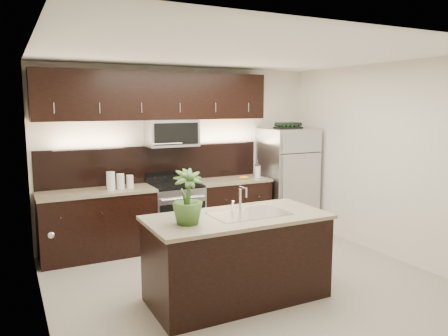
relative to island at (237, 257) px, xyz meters
The scene contains 12 objects.
ground 0.70m from the island, 51.67° to the left, with size 4.50×4.50×0.00m, color gray.
room_walls 1.29m from the island, 60.39° to the left, with size 4.52×4.02×2.71m.
counter_run 2.10m from the island, 93.73° to the left, with size 3.51×0.65×0.94m.
upper_fixtures 2.79m from the island, 92.81° to the left, with size 3.49×0.40×1.66m.
island is the anchor object (origin of this frame).
sink_faucet 0.51m from the island, ahead, with size 0.84×0.50×0.28m.
refrigerator 2.93m from the island, 44.52° to the left, with size 0.83×0.75×1.73m, color #B2B2B7.
wine_rack 3.18m from the island, 44.52° to the left, with size 0.43×0.26×0.10m.
plant 0.96m from the island, behind, with size 0.31×0.31×0.55m, color #385B24.
canisters 2.28m from the island, 111.17° to the left, with size 0.39×0.14×0.26m.
french_press 2.59m from the island, 53.92° to the left, with size 0.10×0.10×0.28m.
bananas 2.38m from the island, 60.02° to the left, with size 0.15×0.12×0.05m, color gold.
Camera 1 is at (-2.51, -4.43, 2.12)m, focal length 35.00 mm.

